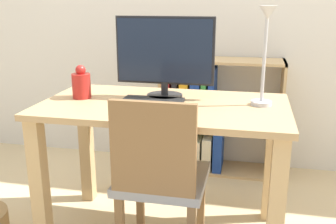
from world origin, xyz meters
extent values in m
cube|color=tan|center=(0.00, 0.00, 0.72)|extent=(1.21, 0.66, 0.03)
cube|color=tan|center=(-0.55, -0.28, 0.35)|extent=(0.07, 0.07, 0.70)
cube|color=tan|center=(0.55, -0.28, 0.35)|extent=(0.07, 0.07, 0.70)
cube|color=tan|center=(-0.55, 0.28, 0.35)|extent=(0.07, 0.07, 0.70)
cube|color=tan|center=(0.55, 0.28, 0.35)|extent=(0.07, 0.07, 0.70)
cylinder|color=#232326|center=(-0.02, 0.11, 0.74)|extent=(0.18, 0.18, 0.02)
cylinder|color=#232326|center=(-0.02, 0.11, 0.78)|extent=(0.04, 0.04, 0.07)
cube|color=#232326|center=(-0.02, 0.12, 0.97)|extent=(0.50, 0.02, 0.34)
cube|color=#192338|center=(-0.02, 0.11, 0.97)|extent=(0.48, 0.03, 0.32)
cube|color=black|center=(-0.06, 0.01, 0.74)|extent=(0.30, 0.13, 0.02)
cylinder|color=#B2231E|center=(-0.44, 0.02, 0.79)|extent=(0.10, 0.10, 0.13)
sphere|color=#B2231E|center=(-0.44, 0.02, 0.88)|extent=(0.05, 0.05, 0.05)
cylinder|color=#B7B7BC|center=(0.47, 0.07, 0.74)|extent=(0.10, 0.10, 0.02)
cylinder|color=#B7B7BC|center=(0.47, 0.07, 0.97)|extent=(0.02, 0.02, 0.44)
cylinder|color=#B7B7BC|center=(0.47, 0.02, 1.19)|extent=(0.01, 0.10, 0.01)
cone|color=#B7B7BC|center=(0.47, -0.03, 1.17)|extent=(0.08, 0.08, 0.06)
cube|color=gray|center=(0.04, -0.19, 0.42)|extent=(0.40, 0.40, 0.04)
cube|color=brown|center=(0.04, -0.37, 0.64)|extent=(0.36, 0.03, 0.40)
cube|color=brown|center=(-0.12, -0.02, 0.20)|extent=(0.04, 0.04, 0.40)
cube|color=brown|center=(0.20, -0.02, 0.20)|extent=(0.04, 0.04, 0.40)
cube|color=tan|center=(-0.20, 0.89, 0.41)|extent=(0.02, 0.28, 0.82)
cube|color=tan|center=(0.63, 0.89, 0.41)|extent=(0.02, 0.28, 0.82)
cube|color=tan|center=(0.21, 0.89, 0.01)|extent=(0.85, 0.28, 0.02)
cube|color=tan|center=(0.21, 0.89, 0.81)|extent=(0.85, 0.28, 0.02)
cube|color=tan|center=(0.21, 0.89, 0.41)|extent=(0.81, 0.28, 0.02)
cube|color=beige|center=(-0.15, 0.89, 0.14)|extent=(0.07, 0.24, 0.25)
cube|color=orange|center=(-0.07, 0.89, 0.13)|extent=(0.06, 0.24, 0.23)
cube|color=#2D7F38|center=(0.00, 0.89, 0.18)|extent=(0.07, 0.24, 0.32)
cube|color=beige|center=(0.06, 0.89, 0.13)|extent=(0.04, 0.24, 0.22)
cube|color=beige|center=(0.13, 0.89, 0.14)|extent=(0.07, 0.24, 0.24)
cube|color=navy|center=(0.21, 0.89, 0.17)|extent=(0.06, 0.24, 0.31)
cube|color=red|center=(-0.16, 0.89, 0.55)|extent=(0.05, 0.24, 0.27)
cube|color=black|center=(-0.10, 0.89, 0.60)|extent=(0.04, 0.24, 0.36)
cube|color=orange|center=(-0.04, 0.89, 0.56)|extent=(0.06, 0.24, 0.29)
cube|color=navy|center=(0.04, 0.89, 0.58)|extent=(0.07, 0.24, 0.33)
cube|color=#2D7F38|center=(0.10, 0.89, 0.59)|extent=(0.04, 0.24, 0.34)
cube|color=navy|center=(0.15, 0.89, 0.59)|extent=(0.04, 0.24, 0.34)
camera|label=1|loc=(0.41, -1.82, 1.23)|focal=42.00mm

